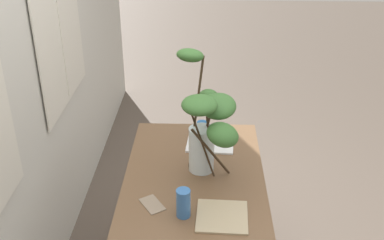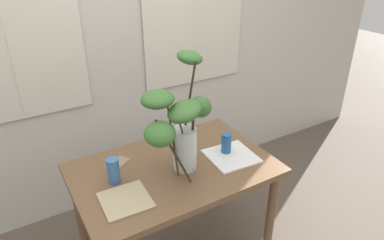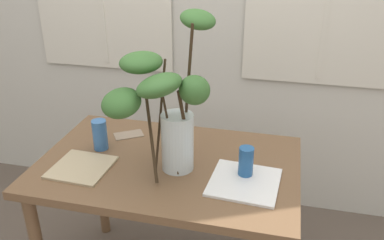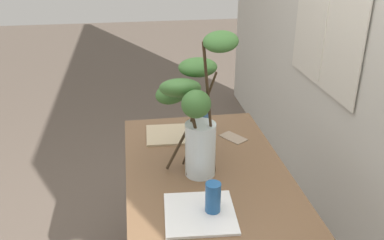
% 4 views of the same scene
% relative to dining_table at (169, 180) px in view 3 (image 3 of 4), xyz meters
% --- Properties ---
extents(dining_table, '(1.14, 0.74, 0.75)m').
position_rel_dining_table_xyz_m(dining_table, '(0.00, 0.00, 0.00)').
color(dining_table, brown).
rests_on(dining_table, ground).
extents(vase_with_branches, '(0.48, 0.38, 0.68)m').
position_rel_dining_table_xyz_m(vase_with_branches, '(0.01, -0.06, 0.41)').
color(vase_with_branches, silver).
rests_on(vase_with_branches, dining_table).
extents(drinking_glass_blue_left, '(0.07, 0.07, 0.14)m').
position_rel_dining_table_xyz_m(drinking_glass_blue_left, '(-0.34, 0.04, 0.17)').
color(drinking_glass_blue_left, '#386BAD').
rests_on(drinking_glass_blue_left, dining_table).
extents(drinking_glass_blue_right, '(0.06, 0.06, 0.14)m').
position_rel_dining_table_xyz_m(drinking_glass_blue_right, '(0.35, -0.04, 0.17)').
color(drinking_glass_blue_right, '#235693').
rests_on(drinking_glass_blue_right, dining_table).
extents(plate_square_left, '(0.25, 0.25, 0.01)m').
position_rel_dining_table_xyz_m(plate_square_left, '(-0.35, -0.14, 0.10)').
color(plate_square_left, tan).
rests_on(plate_square_left, dining_table).
extents(plate_square_right, '(0.29, 0.29, 0.01)m').
position_rel_dining_table_xyz_m(plate_square_right, '(0.35, -0.09, 0.10)').
color(plate_square_right, white).
rests_on(plate_square_right, dining_table).
extents(napkin_folded, '(0.16, 0.14, 0.00)m').
position_rel_dining_table_xyz_m(napkin_folded, '(-0.27, 0.20, 0.10)').
color(napkin_folded, gray).
rests_on(napkin_folded, dining_table).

